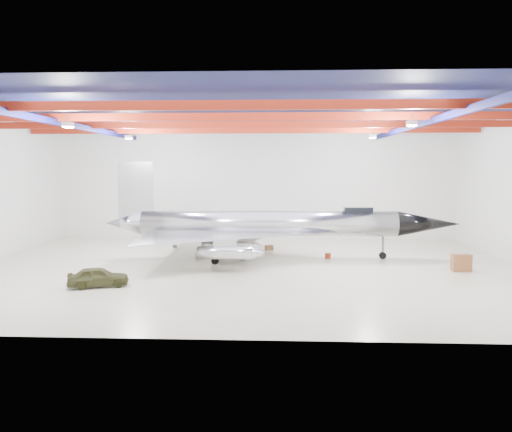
{
  "coord_description": "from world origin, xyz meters",
  "views": [
    {
      "loc": [
        2.41,
        -35.17,
        7.21
      ],
      "look_at": [
        0.73,
        2.0,
        3.54
      ],
      "focal_mm": 35.0,
      "sensor_mm": 36.0,
      "label": 1
    }
  ],
  "objects": [
    {
      "name": "jeep",
      "position": [
        -8.44,
        -6.08,
        0.61
      ],
      "size": [
        3.84,
        2.48,
        1.22
      ],
      "primitive_type": "imported",
      "rotation": [
        0.0,
        0.0,
        1.89
      ],
      "color": "#3B3D1E",
      "rests_on": "floor"
    },
    {
      "name": "toolbox_red",
      "position": [
        0.05,
        6.12,
        0.18
      ],
      "size": [
        0.53,
        0.43,
        0.36
      ],
      "primitive_type": "cube",
      "rotation": [
        0.0,
        0.0,
        -0.05
      ],
      "color": "maroon",
      "rests_on": "floor"
    },
    {
      "name": "floor",
      "position": [
        0.0,
        0.0,
        0.0
      ],
      "size": [
        40.0,
        40.0,
        0.0
      ],
      "primitive_type": "plane",
      "color": "beige",
      "rests_on": "ground"
    },
    {
      "name": "ceiling",
      "position": [
        0.0,
        0.0,
        11.0
      ],
      "size": [
        40.0,
        40.0,
        0.0
      ],
      "primitive_type": "plane",
      "rotation": [
        3.14,
        0.0,
        0.0
      ],
      "color": "#0A0F38",
      "rests_on": "wall_back"
    },
    {
      "name": "crate_small",
      "position": [
        -6.86,
        8.61,
        0.13
      ],
      "size": [
        0.43,
        0.37,
        0.26
      ],
      "primitive_type": "cube",
      "rotation": [
        0.0,
        0.0,
        0.22
      ],
      "color": "#59595B",
      "rests_on": "floor"
    },
    {
      "name": "desk",
      "position": [
        15.1,
        -0.51,
        0.59
      ],
      "size": [
        1.33,
        0.71,
        1.19
      ],
      "primitive_type": "cube",
      "rotation": [
        0.0,
        0.0,
        0.05
      ],
      "color": "brown",
      "rests_on": "floor"
    },
    {
      "name": "engine_drum",
      "position": [
        -0.37,
        2.96,
        0.2
      ],
      "size": [
        0.6,
        0.6,
        0.41
      ],
      "primitive_type": "cylinder",
      "rotation": [
        0.0,
        0.0,
        0.43
      ],
      "color": "#59595B",
      "rests_on": "floor"
    },
    {
      "name": "tool_chest",
      "position": [
        6.35,
        4.0,
        0.21
      ],
      "size": [
        0.5,
        0.5,
        0.41
      ],
      "primitive_type": "cylinder",
      "rotation": [
        0.0,
        0.0,
        -0.09
      ],
      "color": "maroon",
      "rests_on": "floor"
    },
    {
      "name": "oil_barrel",
      "position": [
        -0.35,
        3.76,
        0.17
      ],
      "size": [
        0.47,
        0.38,
        0.33
      ],
      "primitive_type": "cube",
      "rotation": [
        0.0,
        0.0,
        0.0
      ],
      "color": "olive",
      "rests_on": "floor"
    },
    {
      "name": "wall_back",
      "position": [
        0.0,
        15.0,
        5.5
      ],
      "size": [
        40.0,
        0.0,
        40.0
      ],
      "primitive_type": "plane",
      "rotation": [
        1.57,
        0.0,
        0.0
      ],
      "color": "silver",
      "rests_on": "floor"
    },
    {
      "name": "jet_aircraft",
      "position": [
        1.6,
        3.7,
        2.5
      ],
      "size": [
        27.91,
        16.26,
        7.62
      ],
      "rotation": [
        0.0,
        0.0,
        0.02
      ],
      "color": "silver",
      "rests_on": "floor"
    },
    {
      "name": "parts_bin",
      "position": [
        1.61,
        7.75,
        0.22
      ],
      "size": [
        0.78,
        0.71,
        0.45
      ],
      "primitive_type": "cube",
      "rotation": [
        0.0,
        0.0,
        0.37
      ],
      "color": "olive",
      "rests_on": "floor"
    },
    {
      "name": "ceiling_structure",
      "position": [
        0.0,
        0.0,
        10.32
      ],
      "size": [
        39.5,
        29.5,
        1.08
      ],
      "color": "#9B2310",
      "rests_on": "ceiling"
    },
    {
      "name": "crate_ply",
      "position": [
        -4.01,
        4.3,
        0.16
      ],
      "size": [
        0.56,
        0.51,
        0.32
      ],
      "primitive_type": "cube",
      "rotation": [
        0.0,
        0.0,
        0.39
      ],
      "color": "olive",
      "rests_on": "floor"
    }
  ]
}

